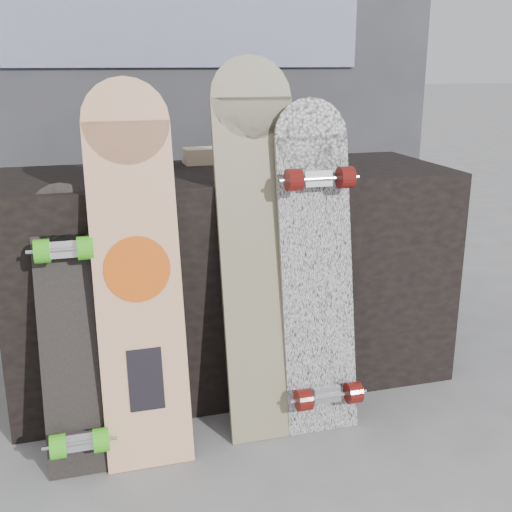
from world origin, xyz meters
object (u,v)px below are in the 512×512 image
object	(u,v)px
vendor_table	(231,276)
skateboard_dark	(71,327)
longboard_celtic	(259,238)
longboard_cascadia	(318,264)
longboard_geisha	(137,263)

from	to	relation	value
vendor_table	skateboard_dark	distance (m)	0.71
longboard_celtic	skateboard_dark	bearing A→B (deg)	-174.83
vendor_table	longboard_cascadia	distance (m)	0.47
longboard_geisha	skateboard_dark	bearing A→B (deg)	-177.52
longboard_celtic	longboard_cascadia	size ratio (longest dim) A/B	1.12
longboard_geisha	longboard_celtic	world-z (taller)	longboard_celtic
longboard_cascadia	vendor_table	bearing A→B (deg)	115.74
skateboard_dark	longboard_geisha	bearing A→B (deg)	2.48
vendor_table	longboard_celtic	bearing A→B (deg)	-88.10
vendor_table	longboard_celtic	xyz separation A→B (m)	(0.01, -0.34, 0.24)
longboard_celtic	longboard_cascadia	xyz separation A→B (m)	(0.18, -0.05, -0.08)
longboard_celtic	longboard_cascadia	world-z (taller)	longboard_celtic
vendor_table	longboard_celtic	size ratio (longest dim) A/B	1.33
vendor_table	longboard_cascadia	bearing A→B (deg)	-64.26
vendor_table	longboard_celtic	world-z (taller)	longboard_celtic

